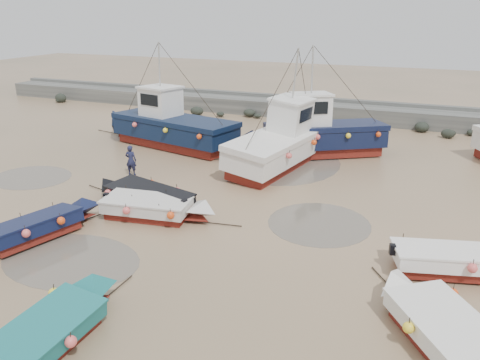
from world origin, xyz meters
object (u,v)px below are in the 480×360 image
(dinghy_5, at_px, (156,206))
(person, at_px, (132,175))
(cabin_boat_0, at_px, (167,125))
(cabin_boat_2, at_px, (315,133))
(cabin_boat_1, at_px, (282,141))
(dinghy_4, at_px, (144,194))
(dinghy_3, at_px, (474,260))
(dinghy_1, at_px, (43,223))
(dinghy_6, at_px, (448,329))
(dinghy_2, at_px, (53,323))

(dinghy_5, height_order, person, dinghy_5)
(cabin_boat_0, relative_size, cabin_boat_2, 1.24)
(cabin_boat_2, bearing_deg, cabin_boat_1, 119.57)
(dinghy_4, distance_m, cabin_boat_2, 11.34)
(dinghy_3, bearing_deg, person, -119.22)
(dinghy_1, height_order, cabin_boat_1, cabin_boat_1)
(dinghy_5, bearing_deg, dinghy_3, 82.13)
(dinghy_3, height_order, person, dinghy_3)
(dinghy_5, bearing_deg, dinghy_6, 61.81)
(dinghy_2, xyz_separation_m, person, (-5.62, 11.68, -0.56))
(cabin_boat_1, bearing_deg, cabin_boat_2, 71.93)
(dinghy_1, height_order, dinghy_5, same)
(dinghy_4, bearing_deg, dinghy_6, -97.17)
(dinghy_4, xyz_separation_m, dinghy_5, (1.19, -0.95, 0.01))
(person, bearing_deg, cabin_boat_0, -88.60)
(dinghy_2, distance_m, dinghy_5, 7.71)
(cabin_boat_2, bearing_deg, dinghy_1, 122.27)
(dinghy_1, xyz_separation_m, person, (-0.96, 7.13, -0.55))
(dinghy_1, xyz_separation_m, cabin_boat_1, (5.71, 11.75, 0.77))
(dinghy_4, xyz_separation_m, cabin_boat_2, (5.12, 10.09, 0.80))
(dinghy_4, xyz_separation_m, cabin_boat_1, (3.85, 7.81, 0.78))
(dinghy_2, height_order, cabin_boat_1, cabin_boat_1)
(dinghy_1, bearing_deg, dinghy_3, 28.84)
(dinghy_1, bearing_deg, cabin_boat_1, 81.24)
(dinghy_6, bearing_deg, cabin_boat_0, 105.24)
(dinghy_2, distance_m, cabin_boat_1, 16.36)
(dinghy_1, bearing_deg, dinghy_5, 61.60)
(dinghy_4, xyz_separation_m, dinghy_6, (12.15, -4.93, 0.00))
(dinghy_1, distance_m, cabin_boat_0, 12.92)
(dinghy_1, relative_size, dinghy_6, 0.97)
(dinghy_2, distance_m, cabin_boat_2, 18.74)
(cabin_boat_0, bearing_deg, cabin_boat_1, -85.01)
(dinghy_3, xyz_separation_m, person, (-15.81, 4.06, -0.54))
(dinghy_3, bearing_deg, cabin_boat_0, -134.49)
(dinghy_4, height_order, dinghy_5, same)
(dinghy_4, height_order, cabin_boat_1, cabin_boat_1)
(dinghy_4, bearing_deg, dinghy_2, -146.81)
(cabin_boat_0, xyz_separation_m, cabin_boat_2, (9.09, 1.30, 0.04))
(dinghy_3, xyz_separation_m, dinghy_4, (-12.99, 0.87, 0.00))
(cabin_boat_1, bearing_deg, dinghy_4, -105.18)
(dinghy_1, height_order, dinghy_3, same)
(dinghy_5, bearing_deg, cabin_boat_0, -160.35)
(dinghy_2, xyz_separation_m, cabin_boat_0, (-6.78, 17.28, 0.74))
(dinghy_2, distance_m, dinghy_3, 12.72)
(cabin_boat_0, xyz_separation_m, person, (1.15, -5.60, -1.30))
(dinghy_3, relative_size, dinghy_6, 1.14)
(dinghy_1, xyz_separation_m, dinghy_4, (1.86, 3.94, -0.01))
(cabin_boat_0, bearing_deg, cabin_boat_2, -69.79)
(dinghy_5, xyz_separation_m, cabin_boat_0, (-5.16, 9.74, 0.75))
(dinghy_1, bearing_deg, cabin_boat_2, 80.70)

